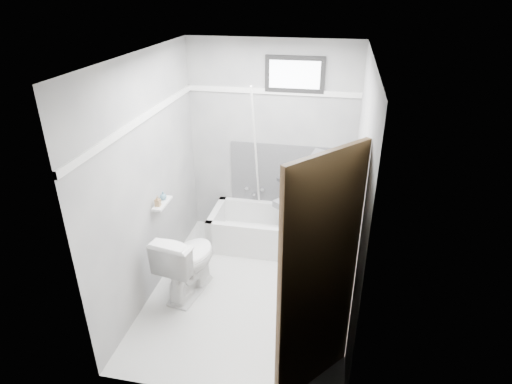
% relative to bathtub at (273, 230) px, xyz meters
% --- Properties ---
extents(floor, '(2.60, 2.60, 0.00)m').
position_rel_bathtub_xyz_m(floor, '(-0.09, -0.93, -0.21)').
color(floor, white).
rests_on(floor, ground).
extents(ceiling, '(2.60, 2.60, 0.00)m').
position_rel_bathtub_xyz_m(ceiling, '(-0.09, -0.93, 2.19)').
color(ceiling, silver).
rests_on(ceiling, floor).
extents(wall_back, '(2.00, 0.02, 2.40)m').
position_rel_bathtub_xyz_m(wall_back, '(-0.09, 0.37, 0.99)').
color(wall_back, slate).
rests_on(wall_back, floor).
extents(wall_front, '(2.00, 0.02, 2.40)m').
position_rel_bathtub_xyz_m(wall_front, '(-0.09, -2.23, 0.99)').
color(wall_front, slate).
rests_on(wall_front, floor).
extents(wall_left, '(0.02, 2.60, 2.40)m').
position_rel_bathtub_xyz_m(wall_left, '(-1.09, -0.93, 0.99)').
color(wall_left, slate).
rests_on(wall_left, floor).
extents(wall_right, '(0.02, 2.60, 2.40)m').
position_rel_bathtub_xyz_m(wall_right, '(0.91, -0.93, 0.99)').
color(wall_right, slate).
rests_on(wall_right, floor).
extents(bathtub, '(1.50, 0.70, 0.42)m').
position_rel_bathtub_xyz_m(bathtub, '(0.00, 0.00, 0.00)').
color(bathtub, silver).
rests_on(bathtub, floor).
extents(office_chair, '(0.87, 0.87, 1.07)m').
position_rel_bathtub_xyz_m(office_chair, '(0.35, 0.04, 0.45)').
color(office_chair, slate).
rests_on(office_chair, bathtub).
extents(toilet, '(0.55, 0.82, 0.74)m').
position_rel_bathtub_xyz_m(toilet, '(-0.71, -1.04, 0.16)').
color(toilet, white).
rests_on(toilet, floor).
extents(door, '(0.78, 0.78, 2.00)m').
position_rel_bathtub_xyz_m(door, '(0.89, -2.21, 0.79)').
color(door, '#54361F').
rests_on(door, floor).
extents(window, '(0.66, 0.04, 0.40)m').
position_rel_bathtub_xyz_m(window, '(0.16, 0.36, 1.81)').
color(window, black).
rests_on(window, wall_back).
extents(backerboard, '(1.50, 0.02, 0.78)m').
position_rel_bathtub_xyz_m(backerboard, '(0.16, 0.36, 0.59)').
color(backerboard, '#4C4C4F').
rests_on(backerboard, wall_back).
extents(trim_back, '(2.00, 0.02, 0.06)m').
position_rel_bathtub_xyz_m(trim_back, '(-0.09, 0.36, 1.61)').
color(trim_back, white).
rests_on(trim_back, wall_back).
extents(trim_left, '(0.02, 2.60, 0.06)m').
position_rel_bathtub_xyz_m(trim_left, '(-1.08, -0.93, 1.61)').
color(trim_left, white).
rests_on(trim_left, wall_left).
extents(pole, '(0.02, 0.59, 1.87)m').
position_rel_bathtub_xyz_m(pole, '(-0.23, 0.13, 0.84)').
color(pole, silver).
rests_on(pole, bathtub).
extents(shelf, '(0.10, 0.32, 0.02)m').
position_rel_bathtub_xyz_m(shelf, '(-1.02, -0.83, 0.69)').
color(shelf, silver).
rests_on(shelf, wall_left).
extents(soap_bottle_a, '(0.05, 0.05, 0.12)m').
position_rel_bathtub_xyz_m(soap_bottle_a, '(-1.03, -0.91, 0.76)').
color(soap_bottle_a, '#96744B').
rests_on(soap_bottle_a, shelf).
extents(soap_bottle_b, '(0.10, 0.10, 0.09)m').
position_rel_bathtub_xyz_m(soap_bottle_b, '(-1.03, -0.77, 0.75)').
color(soap_bottle_b, teal).
rests_on(soap_bottle_b, shelf).
extents(faucet, '(0.26, 0.10, 0.16)m').
position_rel_bathtub_xyz_m(faucet, '(-0.29, 0.34, 0.34)').
color(faucet, silver).
rests_on(faucet, wall_back).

